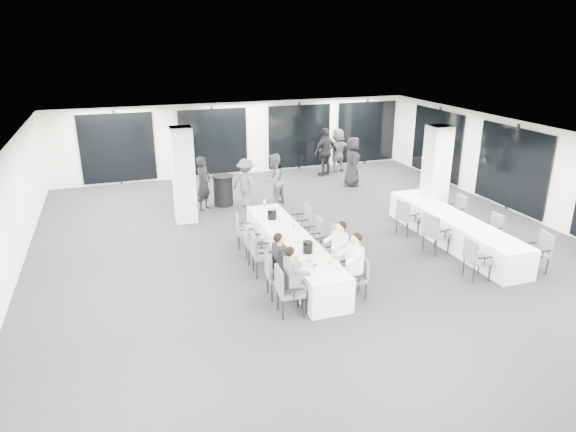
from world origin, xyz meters
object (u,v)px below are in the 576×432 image
(chair_main_left_second, at_px, (275,273))
(standing_guest_e, at_px, (352,158))
(chair_main_right_near, at_px, (358,275))
(chair_side_right_mid, at_px, (492,228))
(chair_main_left_near, at_px, (286,288))
(standing_guest_b, at_px, (274,176))
(chair_main_right_fourth, at_px, (315,233))
(standing_guest_a, at_px, (204,180))
(standing_guest_f, at_px, (338,147))
(standing_guest_h, at_px, (433,159))
(chair_side_left_far, at_px, (406,215))
(chair_side_right_near, at_px, (539,250))
(chair_main_right_second, at_px, (343,259))
(banquet_table_side, at_px, (453,230))
(ice_bucket_near, at_px, (308,247))
(standing_guest_d, at_px, (326,149))
(standing_guest_c, at_px, (246,180))
(standing_guest_g, at_px, (181,176))
(chair_side_left_near, at_px, (475,257))
(ice_bucket_far, at_px, (272,214))
(chair_main_right_far, at_px, (303,220))
(cocktail_table, at_px, (223,190))
(chair_main_left_fourth, at_px, (252,242))
(chair_main_left_mid, at_px, (260,252))
(chair_side_right_far, at_px, (456,209))
(chair_main_right_mid, at_px, (331,245))
(chair_main_left_far, at_px, (242,229))

(chair_main_left_second, distance_m, standing_guest_e, 8.85)
(chair_main_right_near, distance_m, chair_side_right_mid, 4.67)
(chair_main_left_second, bearing_deg, standing_guest_e, 148.23)
(chair_main_left_near, xyz_separation_m, standing_guest_b, (1.83, 6.64, 0.38))
(chair_main_right_fourth, height_order, standing_guest_a, standing_guest_a)
(standing_guest_f, height_order, standing_guest_h, standing_guest_h)
(chair_side_left_far, xyz_separation_m, chair_side_right_near, (1.67, -3.07, -0.01))
(standing_guest_a, bearing_deg, chair_main_right_second, -119.78)
(chair_main_right_near, xyz_separation_m, chair_side_left_far, (2.82, 2.80, 0.05))
(banquet_table_side, height_order, ice_bucket_near, ice_bucket_near)
(chair_side_right_near, relative_size, ice_bucket_near, 3.75)
(standing_guest_d, bearing_deg, standing_guest_c, 14.46)
(standing_guest_b, relative_size, standing_guest_d, 0.90)
(chair_main_left_near, distance_m, standing_guest_e, 9.47)
(standing_guest_g, bearing_deg, standing_guest_f, 22.48)
(chair_side_left_near, bearing_deg, standing_guest_h, 158.78)
(chair_main_left_second, height_order, ice_bucket_far, ice_bucket_far)
(chair_side_right_near, relative_size, standing_guest_a, 0.49)
(chair_main_right_second, relative_size, chair_main_right_far, 0.95)
(chair_main_left_near, height_order, chair_main_right_fourth, chair_main_left_near)
(cocktail_table, height_order, chair_main_left_fourth, cocktail_table)
(banquet_table_side, distance_m, standing_guest_f, 7.88)
(standing_guest_e, bearing_deg, banquet_table_side, -164.25)
(standing_guest_a, height_order, standing_guest_e, standing_guest_e)
(cocktail_table, bearing_deg, chair_main_left_mid, -92.99)
(chair_main_left_fourth, height_order, chair_side_left_far, chair_side_left_far)
(chair_main_right_near, height_order, chair_main_right_second, chair_main_right_second)
(banquet_table_side, xyz_separation_m, standing_guest_d, (-0.51, 7.46, 0.69))
(chair_side_right_near, relative_size, standing_guest_h, 0.45)
(chair_side_left_far, bearing_deg, standing_guest_c, -151.10)
(chair_main_left_fourth, relative_size, chair_side_left_near, 0.96)
(chair_main_left_second, height_order, chair_side_left_near, chair_main_left_second)
(standing_guest_d, relative_size, standing_guest_h, 1.00)
(chair_main_right_second, distance_m, standing_guest_e, 7.78)
(chair_main_left_second, xyz_separation_m, chair_main_right_far, (1.67, 2.83, 0.01))
(chair_side_right_far, bearing_deg, ice_bucket_far, 90.67)
(chair_main_left_fourth, distance_m, chair_main_right_mid, 1.91)
(chair_main_left_far, relative_size, standing_guest_c, 0.50)
(chair_side_right_mid, bearing_deg, chair_main_right_far, 62.47)
(chair_main_right_second, distance_m, chair_main_right_mid, 0.70)
(chair_main_left_near, bearing_deg, chair_side_right_far, 119.97)
(cocktail_table, relative_size, chair_main_left_far, 1.12)
(banquet_table_side, distance_m, chair_side_right_mid, 0.98)
(chair_main_left_near, bearing_deg, chair_main_right_second, 124.37)
(chair_main_right_far, relative_size, chair_side_right_near, 1.02)
(chair_main_right_fourth, distance_m, chair_side_left_near, 3.84)
(chair_main_right_near, relative_size, standing_guest_f, 0.44)
(chair_side_right_near, bearing_deg, standing_guest_a, 52.34)
(chair_main_left_second, relative_size, standing_guest_f, 0.49)
(standing_guest_e, bearing_deg, ice_bucket_far, 149.95)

